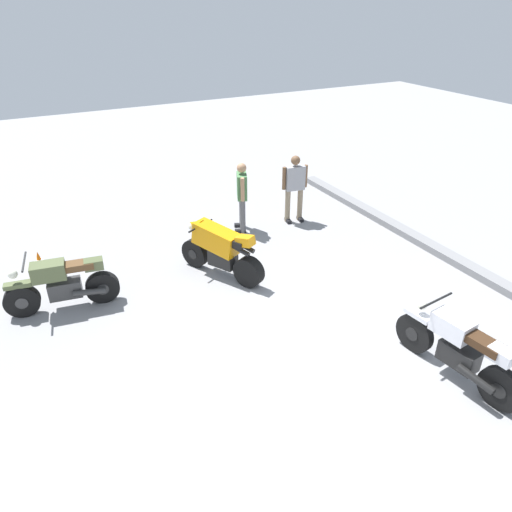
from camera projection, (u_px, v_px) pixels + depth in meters
ground_plane at (308, 377)px, 7.02m from camera, size 40.00×40.00×0.00m
motorcycle_orange_sportbike at (220, 249)px, 9.27m from camera, size 1.81×1.10×1.14m
motorcycle_olive_vintage at (62, 285)px, 8.32m from camera, size 0.75×1.95×1.07m
motorcycle_silver_cruiser at (458, 349)px, 6.78m from camera, size 2.09×0.70×1.09m
person_in_gray_shirt at (295, 185)px, 11.39m from camera, size 0.37×0.65×1.66m
person_in_green_shirt at (242, 193)px, 10.94m from camera, size 0.62×0.45×1.65m
traffic_cone at (40, 264)px, 9.43m from camera, size 0.36×0.36×0.53m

